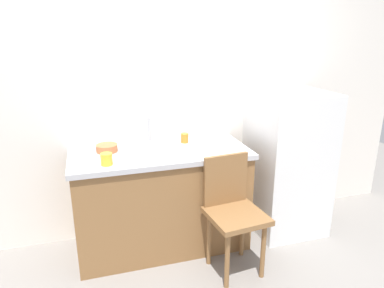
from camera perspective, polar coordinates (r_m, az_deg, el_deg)
The scene contains 10 objects.
back_wall at distance 3.10m, azimuth -4.81°, elevation 7.67°, with size 4.80×0.10×2.47m, color white.
cabinet_base at distance 3.02m, azimuth -4.89°, elevation -9.20°, with size 1.38×0.60×0.82m, color olive.
countertop at distance 2.85m, azimuth -5.11°, elevation -1.49°, with size 1.42×0.64×0.04m, color #B7B7BC.
faucet at distance 3.04m, azimuth -6.93°, elevation 2.26°, with size 0.02×0.02×0.22m, color #B7B7BC.
refrigerator at distance 3.32m, azimuth 15.03°, elevation -2.83°, with size 0.61×0.64×1.28m, color white.
chair at distance 2.72m, azimuth 6.56°, elevation -10.33°, with size 0.44×0.44×0.89m.
dish_tray at distance 3.03m, azimuth 3.41°, elevation 0.62°, with size 0.28×0.20×0.05m, color white.
terracotta_bowl at distance 2.89m, azimuth -13.56°, elevation -0.65°, with size 0.17×0.17×0.06m, color #C67042.
cup_yellow at distance 2.60m, azimuth -13.61°, elevation -2.40°, with size 0.08×0.08×0.09m, color yellow.
cup_orange at distance 3.03m, azimuth -1.20°, elevation 0.98°, with size 0.07×0.07×0.08m, color orange.
Camera 1 is at (-0.64, -1.99, 1.78)m, focal length 33.10 mm.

